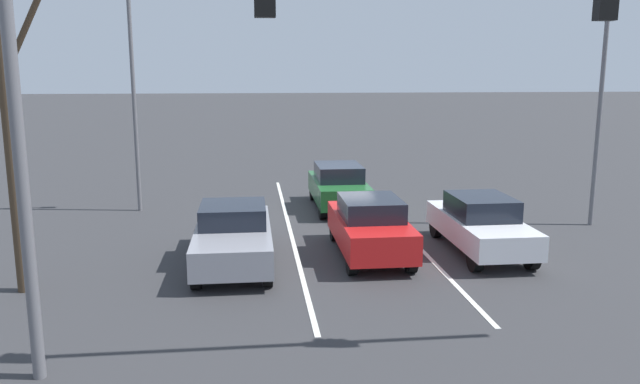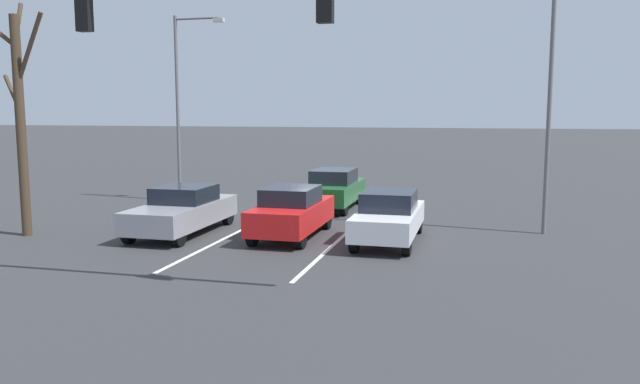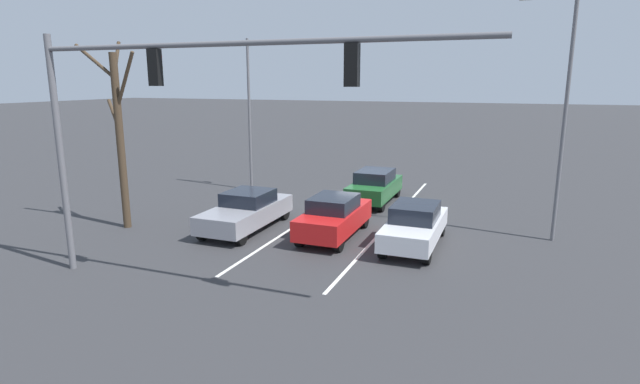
{
  "view_description": "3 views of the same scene",
  "coord_description": "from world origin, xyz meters",
  "px_view_note": "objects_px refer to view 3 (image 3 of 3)",
  "views": [
    {
      "loc": [
        2.91,
        21.1,
        4.85
      ],
      "look_at": [
        1.27,
        6.61,
        2.01
      ],
      "focal_mm": 35.0,
      "sensor_mm": 36.0,
      "label": 1
    },
    {
      "loc": [
        -5.82,
        23.62,
        3.93
      ],
      "look_at": [
        -1.19,
        5.61,
        1.49
      ],
      "focal_mm": 35.0,
      "sensor_mm": 36.0,
      "label": 2
    },
    {
      "loc": [
        -6.3,
        22.34,
        5.77
      ],
      "look_at": [
        -0.16,
        6.65,
        2.01
      ],
      "focal_mm": 28.0,
      "sensor_mm": 36.0,
      "label": 3
    }
  ],
  "objects_px": {
    "car_silver_leftlane_front": "(415,225)",
    "traffic_signal_gantry": "(160,100)",
    "car_red_midlane_front": "(334,216)",
    "bare_tree_near": "(119,132)",
    "car_darkgreen_midlane_second": "(375,186)",
    "street_lamp_right_shoulder": "(254,104)",
    "car_gray_rightlane_front": "(247,211)",
    "street_lamp_left_shoulder": "(561,102)"
  },
  "relations": [
    {
      "from": "car_silver_leftlane_front",
      "to": "traffic_signal_gantry",
      "type": "distance_m",
      "value": 9.51
    },
    {
      "from": "car_gray_rightlane_front",
      "to": "car_darkgreen_midlane_second",
      "type": "relative_size",
      "value": 1.1
    },
    {
      "from": "car_red_midlane_front",
      "to": "car_darkgreen_midlane_second",
      "type": "bearing_deg",
      "value": -89.88
    },
    {
      "from": "street_lamp_right_shoulder",
      "to": "car_red_midlane_front",
      "type": "bearing_deg",
      "value": 137.02
    },
    {
      "from": "traffic_signal_gantry",
      "to": "bare_tree_near",
      "type": "bearing_deg",
      "value": -37.74
    },
    {
      "from": "car_gray_rightlane_front",
      "to": "street_lamp_right_shoulder",
      "type": "relative_size",
      "value": 0.6
    },
    {
      "from": "car_gray_rightlane_front",
      "to": "car_silver_leftlane_front",
      "type": "distance_m",
      "value": 6.63
    },
    {
      "from": "street_lamp_right_shoulder",
      "to": "bare_tree_near",
      "type": "xyz_separation_m",
      "value": [
        1.47,
        8.13,
        -0.75
      ]
    },
    {
      "from": "car_red_midlane_front",
      "to": "bare_tree_near",
      "type": "xyz_separation_m",
      "value": [
        8.23,
        1.82,
        3.05
      ]
    },
    {
      "from": "traffic_signal_gantry",
      "to": "street_lamp_right_shoulder",
      "type": "bearing_deg",
      "value": -72.08
    },
    {
      "from": "car_darkgreen_midlane_second",
      "to": "street_lamp_left_shoulder",
      "type": "height_order",
      "value": "street_lamp_left_shoulder"
    },
    {
      "from": "car_red_midlane_front",
      "to": "car_darkgreen_midlane_second",
      "type": "relative_size",
      "value": 0.98
    },
    {
      "from": "car_red_midlane_front",
      "to": "car_gray_rightlane_front",
      "type": "height_order",
      "value": "car_red_midlane_front"
    },
    {
      "from": "car_silver_leftlane_front",
      "to": "traffic_signal_gantry",
      "type": "relative_size",
      "value": 0.35
    },
    {
      "from": "car_darkgreen_midlane_second",
      "to": "bare_tree_near",
      "type": "distance_m",
      "value": 11.64
    },
    {
      "from": "car_red_midlane_front",
      "to": "street_lamp_right_shoulder",
      "type": "xyz_separation_m",
      "value": [
        6.77,
        -6.3,
        3.8
      ]
    },
    {
      "from": "car_red_midlane_front",
      "to": "car_silver_leftlane_front",
      "type": "bearing_deg",
      "value": -179.99
    },
    {
      "from": "car_red_midlane_front",
      "to": "car_darkgreen_midlane_second",
      "type": "distance_m",
      "value": 5.84
    },
    {
      "from": "traffic_signal_gantry",
      "to": "street_lamp_left_shoulder",
      "type": "bearing_deg",
      "value": -140.13
    },
    {
      "from": "car_red_midlane_front",
      "to": "traffic_signal_gantry",
      "type": "relative_size",
      "value": 0.34
    },
    {
      "from": "car_silver_leftlane_front",
      "to": "car_darkgreen_midlane_second",
      "type": "bearing_deg",
      "value": -62.4
    },
    {
      "from": "car_red_midlane_front",
      "to": "street_lamp_right_shoulder",
      "type": "distance_m",
      "value": 10.0
    },
    {
      "from": "street_lamp_right_shoulder",
      "to": "bare_tree_near",
      "type": "bearing_deg",
      "value": 79.77
    },
    {
      "from": "car_silver_leftlane_front",
      "to": "car_darkgreen_midlane_second",
      "type": "height_order",
      "value": "car_darkgreen_midlane_second"
    },
    {
      "from": "car_red_midlane_front",
      "to": "car_darkgreen_midlane_second",
      "type": "height_order",
      "value": "car_darkgreen_midlane_second"
    },
    {
      "from": "bare_tree_near",
      "to": "car_silver_leftlane_front",
      "type": "bearing_deg",
      "value": -170.81
    },
    {
      "from": "traffic_signal_gantry",
      "to": "street_lamp_right_shoulder",
      "type": "height_order",
      "value": "street_lamp_right_shoulder"
    },
    {
      "from": "car_darkgreen_midlane_second",
      "to": "bare_tree_near",
      "type": "xyz_separation_m",
      "value": [
        8.22,
        7.66,
        3.03
      ]
    },
    {
      "from": "car_silver_leftlane_front",
      "to": "car_gray_rightlane_front",
      "type": "bearing_deg",
      "value": 2.41
    },
    {
      "from": "street_lamp_left_shoulder",
      "to": "bare_tree_near",
      "type": "distance_m",
      "value": 16.36
    },
    {
      "from": "bare_tree_near",
      "to": "street_lamp_right_shoulder",
      "type": "bearing_deg",
      "value": -100.23
    },
    {
      "from": "car_gray_rightlane_front",
      "to": "street_lamp_left_shoulder",
      "type": "distance_m",
      "value": 12.2
    },
    {
      "from": "car_red_midlane_front",
      "to": "car_gray_rightlane_front",
      "type": "bearing_deg",
      "value": 4.43
    },
    {
      "from": "car_gray_rightlane_front",
      "to": "traffic_signal_gantry",
      "type": "xyz_separation_m",
      "value": [
        -0.81,
        5.77,
        4.52
      ]
    },
    {
      "from": "car_silver_leftlane_front",
      "to": "traffic_signal_gantry",
      "type": "bearing_deg",
      "value": 46.15
    },
    {
      "from": "car_silver_leftlane_front",
      "to": "traffic_signal_gantry",
      "type": "xyz_separation_m",
      "value": [
        5.81,
        6.05,
        4.48
      ]
    },
    {
      "from": "car_silver_leftlane_front",
      "to": "bare_tree_near",
      "type": "height_order",
      "value": "bare_tree_near"
    },
    {
      "from": "street_lamp_left_shoulder",
      "to": "car_gray_rightlane_front",
      "type": "bearing_deg",
      "value": 14.2
    },
    {
      "from": "car_gray_rightlane_front",
      "to": "bare_tree_near",
      "type": "bearing_deg",
      "value": 18.38
    },
    {
      "from": "car_darkgreen_midlane_second",
      "to": "street_lamp_right_shoulder",
      "type": "xyz_separation_m",
      "value": [
        6.75,
        -0.47,
        3.78
      ]
    },
    {
      "from": "car_silver_leftlane_front",
      "to": "car_darkgreen_midlane_second",
      "type": "xyz_separation_m",
      "value": [
        3.05,
        -5.84,
        0.03
      ]
    },
    {
      "from": "street_lamp_left_shoulder",
      "to": "traffic_signal_gantry",
      "type": "bearing_deg",
      "value": 39.87
    }
  ]
}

